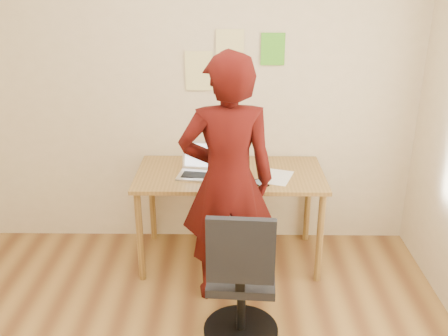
{
  "coord_description": "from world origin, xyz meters",
  "views": [
    {
      "loc": [
        0.27,
        -2.07,
        2.17
      ],
      "look_at": [
        0.23,
        0.95,
        0.95
      ],
      "focal_mm": 40.0,
      "sensor_mm": 36.0,
      "label": 1
    }
  ],
  "objects_px": {
    "desk": "(230,183)",
    "phone": "(260,183)",
    "office_chair": "(241,286)",
    "laptop": "(201,168)",
    "person": "(227,182)"
  },
  "relations": [
    {
      "from": "phone",
      "to": "office_chair",
      "type": "relative_size",
      "value": 0.17
    },
    {
      "from": "desk",
      "to": "office_chair",
      "type": "xyz_separation_m",
      "value": [
        0.07,
        -0.94,
        -0.26
      ]
    },
    {
      "from": "desk",
      "to": "phone",
      "type": "bearing_deg",
      "value": -44.62
    },
    {
      "from": "laptop",
      "to": "person",
      "type": "height_order",
      "value": "person"
    },
    {
      "from": "phone",
      "to": "laptop",
      "type": "bearing_deg",
      "value": 125.41
    },
    {
      "from": "office_chair",
      "to": "person",
      "type": "xyz_separation_m",
      "value": [
        -0.09,
        0.48,
        0.47
      ]
    },
    {
      "from": "office_chair",
      "to": "person",
      "type": "bearing_deg",
      "value": 104.03
    },
    {
      "from": "phone",
      "to": "office_chair",
      "type": "xyz_separation_m",
      "value": [
        -0.14,
        -0.73,
        -0.35
      ]
    },
    {
      "from": "office_chair",
      "to": "desk",
      "type": "bearing_deg",
      "value": 98.09
    },
    {
      "from": "person",
      "to": "laptop",
      "type": "bearing_deg",
      "value": -70.67
    },
    {
      "from": "desk",
      "to": "phone",
      "type": "relative_size",
      "value": 9.22
    },
    {
      "from": "desk",
      "to": "laptop",
      "type": "height_order",
      "value": "laptop"
    },
    {
      "from": "phone",
      "to": "office_chair",
      "type": "distance_m",
      "value": 0.82
    },
    {
      "from": "desk",
      "to": "phone",
      "type": "distance_m",
      "value": 0.31
    },
    {
      "from": "phone",
      "to": "person",
      "type": "distance_m",
      "value": 0.36
    }
  ]
}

